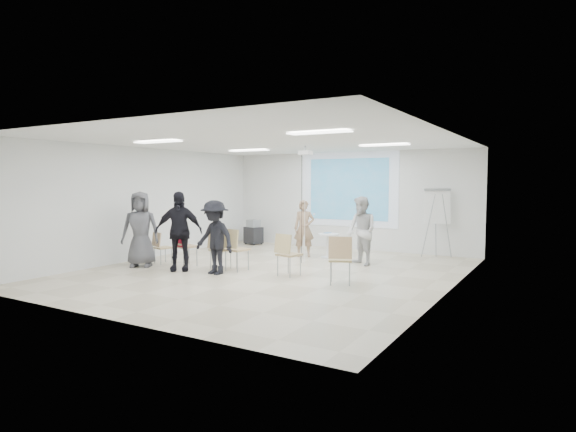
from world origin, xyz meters
The scene contains 30 objects.
floor centered at (0.00, 0.00, -0.05)m, with size 8.00×9.00×0.10m, color beige.
ceiling centered at (0.00, 0.00, 3.05)m, with size 8.00×9.00×0.10m, color white.
wall_back centered at (0.00, 4.55, 1.50)m, with size 8.00×0.10×3.00m, color silver.
wall_left centered at (-4.05, 0.00, 1.50)m, with size 0.10×9.00×3.00m, color silver.
wall_right centered at (4.05, 0.00, 1.50)m, with size 0.10×9.00×3.00m, color silver.
projection_halo centered at (0.00, 4.49, 1.85)m, with size 3.20×0.01×2.30m, color silver.
projection_image centered at (0.00, 4.47, 1.85)m, with size 2.60×0.01×1.90m, color teal.
pedestal_table centered at (0.31, 2.45, 0.39)m, with size 0.66×0.66×0.70m.
player_left centered at (-0.43, 2.41, 0.89)m, with size 0.65×0.44×1.79m, color #9F7E61.
player_right centered at (1.47, 1.91, 0.95)m, with size 0.92×0.74×1.91m, color silver.
controller_left centered at (-0.25, 2.66, 1.18)m, with size 0.04×0.12×0.04m, color white.
controller_right centered at (1.29, 2.16, 1.29)m, with size 0.04×0.12×0.04m, color silver.
chair_far_left centered at (-3.00, -0.49, 0.48)m, with size 0.48×0.50×0.81m.
chair_left_mid centered at (-2.22, -0.51, 0.58)m, with size 0.58×0.61×0.99m.
chair_left_inner centered at (-1.28, -0.32, 0.53)m, with size 0.52×0.54×0.90m.
chair_center centered at (-0.79, -0.33, 0.59)m, with size 0.52×0.55×1.00m.
chair_right_inner centered at (0.59, -0.26, 0.56)m, with size 0.52×0.55×0.95m.
chair_right_far centered at (1.97, -0.47, 0.59)m, with size 0.63×0.65×1.00m.
red_jacket centered at (-2.20, -0.64, 0.72)m, with size 0.43×0.10×0.41m, color #A3142A.
laptop centered at (-1.26, -0.23, 0.48)m, with size 0.33×0.24×0.03m, color black.
audience_left centered at (-1.95, -0.94, 1.07)m, with size 1.24×0.74×2.14m, color black.
audience_mid centered at (-0.94, -0.86, 0.95)m, with size 1.22×0.67×1.89m, color black.
audience_outer centered at (-3.14, -1.01, 1.04)m, with size 1.01×0.67×2.07m, color #535257.
flipchart_easel centered at (2.80, 4.10, 1.40)m, with size 0.77×0.61×1.90m.
av_cart centered at (-3.15, 3.88, 0.37)m, with size 0.64×0.56×0.81m.
ceiling_projector centered at (0.10, 1.49, 2.69)m, with size 0.30×0.25×3.00m.
fluor_panel_nw centered at (-2.00, 2.00, 2.97)m, with size 1.20×0.30×0.02m, color white.
fluor_panel_ne centered at (2.00, 2.00, 2.97)m, with size 1.20×0.30×0.02m, color white.
fluor_panel_sw centered at (-2.00, -1.50, 2.97)m, with size 1.20×0.30×0.02m, color white.
fluor_panel_se centered at (2.00, -1.50, 2.97)m, with size 1.20×0.30×0.02m, color white.
Camera 1 is at (5.93, -9.30, 2.09)m, focal length 30.00 mm.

